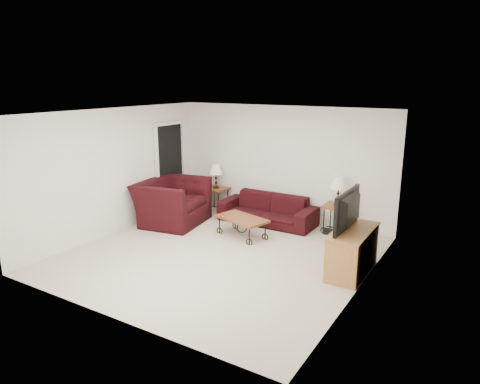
{
  "coord_description": "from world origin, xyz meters",
  "views": [
    {
      "loc": [
        4.06,
        -6.01,
        3.02
      ],
      "look_at": [
        0.0,
        0.7,
        1.0
      ],
      "focal_mm": 32.61,
      "sensor_mm": 36.0,
      "label": 1
    }
  ],
  "objects_px": {
    "lamp_left": "(216,176)",
    "backpack": "(330,228)",
    "side_table_left": "(216,199)",
    "television": "(354,211)",
    "side_table_right": "(337,219)",
    "sofa": "(267,209)",
    "lamp_right": "(338,191)",
    "tv_stand": "(352,251)",
    "armchair": "(172,202)",
    "coffee_table": "(242,227)"
  },
  "relations": [
    {
      "from": "backpack",
      "to": "armchair",
      "type": "bearing_deg",
      "value": -161.97
    },
    {
      "from": "lamp_left",
      "to": "side_table_right",
      "type": "bearing_deg",
      "value": 0.0
    },
    {
      "from": "lamp_left",
      "to": "backpack",
      "type": "distance_m",
      "value": 3.05
    },
    {
      "from": "lamp_left",
      "to": "tv_stand",
      "type": "xyz_separation_m",
      "value": [
        3.79,
        -1.71,
        -0.48
      ]
    },
    {
      "from": "armchair",
      "to": "lamp_left",
      "type": "bearing_deg",
      "value": -23.6
    },
    {
      "from": "side_table_right",
      "to": "sofa",
      "type": "bearing_deg",
      "value": -173.14
    },
    {
      "from": "sofa",
      "to": "lamp_right",
      "type": "relative_size",
      "value": 3.64
    },
    {
      "from": "television",
      "to": "backpack",
      "type": "xyz_separation_m",
      "value": [
        -0.82,
        1.33,
        -0.83
      ]
    },
    {
      "from": "side_table_left",
      "to": "lamp_left",
      "type": "height_order",
      "value": "lamp_left"
    },
    {
      "from": "side_table_left",
      "to": "armchair",
      "type": "xyz_separation_m",
      "value": [
        -0.31,
        -1.23,
        0.19
      ]
    },
    {
      "from": "coffee_table",
      "to": "tv_stand",
      "type": "relative_size",
      "value": 0.86
    },
    {
      "from": "sofa",
      "to": "armchair",
      "type": "distance_m",
      "value": 2.06
    },
    {
      "from": "tv_stand",
      "to": "coffee_table",
      "type": "bearing_deg",
      "value": 167.58
    },
    {
      "from": "lamp_left",
      "to": "tv_stand",
      "type": "relative_size",
      "value": 0.47
    },
    {
      "from": "armchair",
      "to": "television",
      "type": "relative_size",
      "value": 1.33
    },
    {
      "from": "lamp_right",
      "to": "coffee_table",
      "type": "relative_size",
      "value": 0.56
    },
    {
      "from": "side_table_right",
      "to": "lamp_left",
      "type": "distance_m",
      "value": 3.0
    },
    {
      "from": "side_table_left",
      "to": "armchair",
      "type": "bearing_deg",
      "value": -104.13
    },
    {
      "from": "tv_stand",
      "to": "backpack",
      "type": "xyz_separation_m",
      "value": [
        -0.84,
        1.33,
        -0.16
      ]
    },
    {
      "from": "side_table_left",
      "to": "lamp_left",
      "type": "bearing_deg",
      "value": 0.0
    },
    {
      "from": "lamp_left",
      "to": "armchair",
      "type": "height_order",
      "value": "lamp_left"
    },
    {
      "from": "sofa",
      "to": "lamp_right",
      "type": "height_order",
      "value": "lamp_right"
    },
    {
      "from": "side_table_left",
      "to": "television",
      "type": "relative_size",
      "value": 0.52
    },
    {
      "from": "tv_stand",
      "to": "television",
      "type": "xyz_separation_m",
      "value": [
        -0.02,
        0.0,
        0.67
      ]
    },
    {
      "from": "sofa",
      "to": "tv_stand",
      "type": "distance_m",
      "value": 2.79
    },
    {
      "from": "lamp_right",
      "to": "television",
      "type": "xyz_separation_m",
      "value": [
        0.82,
        -1.71,
        0.17
      ]
    },
    {
      "from": "lamp_right",
      "to": "television",
      "type": "distance_m",
      "value": 1.91
    },
    {
      "from": "television",
      "to": "armchair",
      "type": "bearing_deg",
      "value": -96.67
    },
    {
      "from": "armchair",
      "to": "tv_stand",
      "type": "distance_m",
      "value": 4.13
    },
    {
      "from": "backpack",
      "to": "tv_stand",
      "type": "bearing_deg",
      "value": -54.59
    },
    {
      "from": "lamp_left",
      "to": "backpack",
      "type": "xyz_separation_m",
      "value": [
        2.96,
        -0.38,
        -0.64
      ]
    },
    {
      "from": "lamp_left",
      "to": "tv_stand",
      "type": "distance_m",
      "value": 4.19
    },
    {
      "from": "coffee_table",
      "to": "television",
      "type": "relative_size",
      "value": 0.96
    },
    {
      "from": "side_table_left",
      "to": "backpack",
      "type": "bearing_deg",
      "value": -7.23
    },
    {
      "from": "side_table_left",
      "to": "armchair",
      "type": "distance_m",
      "value": 1.28
    },
    {
      "from": "sofa",
      "to": "lamp_right",
      "type": "bearing_deg",
      "value": 6.86
    },
    {
      "from": "armchair",
      "to": "tv_stand",
      "type": "relative_size",
      "value": 1.19
    },
    {
      "from": "lamp_left",
      "to": "sofa",
      "type": "bearing_deg",
      "value": -7.04
    },
    {
      "from": "side_table_left",
      "to": "lamp_right",
      "type": "relative_size",
      "value": 0.97
    },
    {
      "from": "tv_stand",
      "to": "television",
      "type": "relative_size",
      "value": 1.12
    },
    {
      "from": "side_table_right",
      "to": "television",
      "type": "height_order",
      "value": "television"
    },
    {
      "from": "lamp_right",
      "to": "coffee_table",
      "type": "xyz_separation_m",
      "value": [
        -1.53,
        -1.19,
        -0.68
      ]
    },
    {
      "from": "sofa",
      "to": "armchair",
      "type": "bearing_deg",
      "value": -149.22
    },
    {
      "from": "side_table_right",
      "to": "lamp_right",
      "type": "height_order",
      "value": "lamp_right"
    },
    {
      "from": "side_table_left",
      "to": "armchair",
      "type": "height_order",
      "value": "armchair"
    },
    {
      "from": "side_table_left",
      "to": "backpack",
      "type": "distance_m",
      "value": 2.98
    },
    {
      "from": "lamp_right",
      "to": "sofa",
      "type": "bearing_deg",
      "value": -173.14
    },
    {
      "from": "side_table_left",
      "to": "backpack",
      "type": "relative_size",
      "value": 1.38
    },
    {
      "from": "tv_stand",
      "to": "lamp_right",
      "type": "bearing_deg",
      "value": 116.21
    },
    {
      "from": "armchair",
      "to": "television",
      "type": "distance_m",
      "value": 4.15
    }
  ]
}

